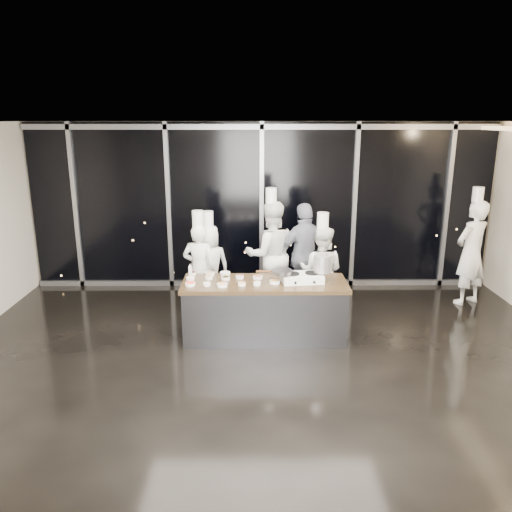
% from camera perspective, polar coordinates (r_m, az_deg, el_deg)
% --- Properties ---
extents(ground, '(9.00, 9.00, 0.00)m').
position_cam_1_polar(ground, '(6.98, 1.14, -12.37)').
color(ground, black).
rests_on(ground, ground).
extents(room_shell, '(9.02, 7.02, 3.21)m').
position_cam_1_polar(room_shell, '(6.26, 2.87, 6.14)').
color(room_shell, beige).
rests_on(room_shell, ground).
extents(window_wall, '(8.90, 0.11, 3.20)m').
position_cam_1_polar(window_wall, '(9.74, 0.65, 5.69)').
color(window_wall, black).
rests_on(window_wall, ground).
extents(demo_counter, '(2.46, 0.86, 0.90)m').
position_cam_1_polar(demo_counter, '(7.61, 0.98, -6.16)').
color(demo_counter, '#35363A').
rests_on(demo_counter, ground).
extents(stove, '(0.64, 0.44, 0.14)m').
position_cam_1_polar(stove, '(7.47, 5.29, -2.46)').
color(stove, white).
rests_on(stove, demo_counter).
extents(frying_pan, '(0.55, 0.34, 0.05)m').
position_cam_1_polar(frying_pan, '(7.39, 2.92, -1.81)').
color(frying_pan, slate).
rests_on(frying_pan, stove).
extents(stock_pot, '(0.28, 0.28, 0.25)m').
position_cam_1_polar(stock_pot, '(7.49, 7.56, -0.89)').
color(stock_pot, '#ADADB0').
rests_on(stock_pot, stove).
extents(prep_bowls, '(1.41, 0.71, 0.05)m').
position_cam_1_polar(prep_bowls, '(7.51, -3.49, -2.65)').
color(prep_bowls, white).
rests_on(prep_bowls, demo_counter).
extents(squeeze_bottle, '(0.06, 0.06, 0.21)m').
position_cam_1_polar(squeeze_bottle, '(7.73, -7.53, -1.65)').
color(squeeze_bottle, white).
rests_on(squeeze_bottle, demo_counter).
extents(chef_far_left, '(0.62, 0.46, 1.79)m').
position_cam_1_polar(chef_far_left, '(8.51, -6.49, -1.37)').
color(chef_far_left, white).
rests_on(chef_far_left, ground).
extents(chef_left, '(0.85, 0.70, 1.73)m').
position_cam_1_polar(chef_left, '(8.77, -5.39, -1.09)').
color(chef_left, white).
rests_on(chef_left, ground).
extents(chef_center, '(1.03, 0.87, 2.12)m').
position_cam_1_polar(chef_center, '(8.76, 1.70, 0.22)').
color(chef_center, white).
rests_on(chef_center, ground).
extents(guest, '(1.18, 0.78, 1.86)m').
position_cam_1_polar(guest, '(8.80, 5.59, 0.06)').
color(guest, '#131C36').
rests_on(guest, ground).
extents(chef_right, '(0.90, 0.80, 1.77)m').
position_cam_1_polar(chef_right, '(8.46, 7.44, -1.66)').
color(chef_right, white).
rests_on(chef_right, ground).
extents(chef_side, '(0.82, 0.73, 2.12)m').
position_cam_1_polar(chef_side, '(9.66, 23.37, 0.44)').
color(chef_side, white).
rests_on(chef_side, ground).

